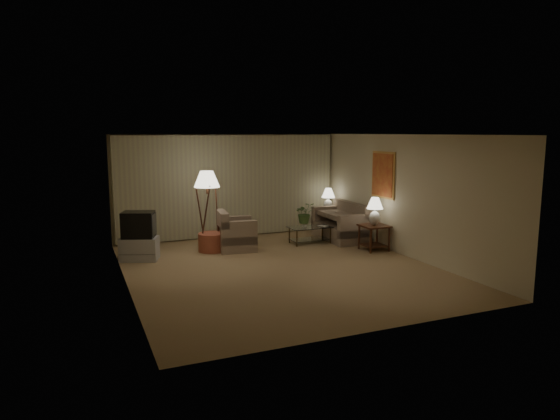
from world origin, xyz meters
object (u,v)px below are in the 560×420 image
at_px(armchair, 236,234).
at_px(vase, 305,224).
at_px(ottoman, 212,242).
at_px(table_lamp_far, 328,198).
at_px(side_table_far, 328,218).
at_px(table_lamp_near, 375,209).
at_px(side_table_near, 374,233).
at_px(crt_tv, 138,225).
at_px(tv_cabinet, 139,249).
at_px(floor_lamp, 207,209).
at_px(coffee_table, 310,232).
at_px(sofa, 340,225).

distance_m(armchair, vase, 1.76).
bearing_deg(ottoman, table_lamp_far, 14.18).
relative_size(side_table_far, table_lamp_near, 0.92).
bearing_deg(vase, side_table_near, -46.01).
distance_m(table_lamp_near, crt_tv, 5.34).
xyz_separation_m(side_table_near, tv_cabinet, (-5.20, 1.18, -0.17)).
bearing_deg(side_table_far, tv_cabinet, -168.12).
bearing_deg(floor_lamp, table_lamp_far, 10.47).
distance_m(side_table_far, vase, 1.59).
distance_m(side_table_far, table_lamp_far, 0.57).
relative_size(table_lamp_far, ottoman, 0.99).
height_order(armchair, coffee_table, armchair).
relative_size(sofa, side_table_far, 2.92).
bearing_deg(table_lamp_far, table_lamp_near, -90.00).
height_order(sofa, side_table_far, sofa).
xyz_separation_m(side_table_near, crt_tv, (-5.20, 1.18, 0.36)).
bearing_deg(floor_lamp, table_lamp_near, -24.43).
distance_m(side_table_far, crt_tv, 5.33).
bearing_deg(tv_cabinet, armchair, 22.85).
relative_size(armchair, vase, 7.71).
bearing_deg(tv_cabinet, side_table_far, 32.01).
bearing_deg(coffee_table, ottoman, 176.87).
xyz_separation_m(tv_cabinet, floor_lamp, (1.64, 0.44, 0.72)).
relative_size(side_table_near, coffee_table, 0.56).
xyz_separation_m(sofa, side_table_near, (0.15, -1.35, 0.04)).
bearing_deg(crt_tv, side_table_near, 7.31).
distance_m(table_lamp_near, coffee_table, 1.78).
height_order(table_lamp_far, tv_cabinet, table_lamp_far).
distance_m(crt_tv, floor_lamp, 1.70).
height_order(side_table_far, tv_cabinet, side_table_far).
relative_size(armchair, ottoman, 1.72).
xyz_separation_m(crt_tv, vase, (3.99, 0.07, -0.30)).
distance_m(coffee_table, floor_lamp, 2.63).
bearing_deg(armchair, side_table_far, -63.99).
bearing_deg(table_lamp_far, floor_lamp, -169.53).
bearing_deg(floor_lamp, armchair, -28.81).
distance_m(sofa, coffee_table, 0.92).
height_order(floor_lamp, vase, floor_lamp).
xyz_separation_m(side_table_far, table_lamp_near, (0.00, -2.28, 0.58)).
height_order(armchair, vase, armchair).
height_order(table_lamp_near, table_lamp_far, table_lamp_near).
relative_size(table_lamp_near, tv_cabinet, 0.72).
height_order(sofa, tv_cabinet, sofa).
distance_m(armchair, ottoman, 0.59).
bearing_deg(floor_lamp, vase, -8.89).
distance_m(armchair, tv_cabinet, 2.24).
distance_m(side_table_far, ottoman, 3.65).
xyz_separation_m(sofa, side_table_far, (0.15, 0.93, 0.03)).
bearing_deg(floor_lamp, coffee_table, -8.36).
bearing_deg(ottoman, sofa, -0.60).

